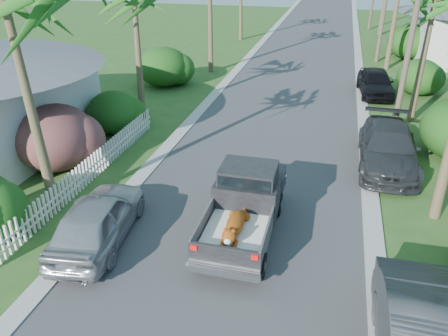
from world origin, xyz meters
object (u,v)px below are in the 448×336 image
(parked_car_ln, at_px, (98,219))
(utility_pole_b, at_px, (412,35))
(parked_car_rf, at_px, (375,82))
(pickup_truck, at_px, (246,200))
(parked_car_rm, at_px, (388,148))

(parked_car_ln, bearing_deg, utility_pole_b, -137.27)
(parked_car_ln, bearing_deg, parked_car_rf, -123.97)
(pickup_truck, bearing_deg, utility_pole_b, 60.58)
(parked_car_rm, xyz_separation_m, parked_car_rf, (0.00, 9.76, -0.03))
(pickup_truck, relative_size, utility_pole_b, 0.57)
(pickup_truck, height_order, parked_car_ln, pickup_truck)
(pickup_truck, relative_size, parked_car_ln, 1.14)
(parked_car_rm, bearing_deg, utility_pole_b, 81.26)
(pickup_truck, bearing_deg, parked_car_ln, -156.87)
(pickup_truck, height_order, parked_car_rm, pickup_truck)
(pickup_truck, xyz_separation_m, parked_car_rf, (4.66, 15.51, -0.24))
(parked_car_ln, bearing_deg, parked_car_rm, -146.47)
(parked_car_rm, bearing_deg, parked_car_rf, 90.81)
(pickup_truck, xyz_separation_m, parked_car_rm, (4.66, 5.75, -0.21))
(parked_car_rf, xyz_separation_m, parked_car_ln, (-8.80, -17.28, -0.00))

